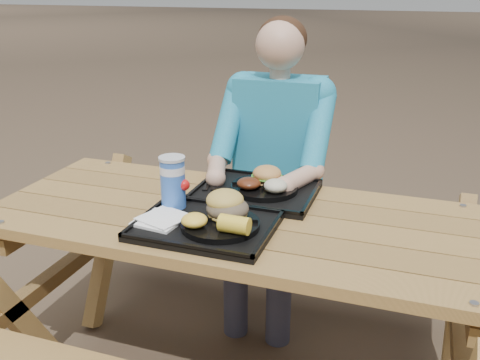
% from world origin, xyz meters
% --- Properties ---
extents(picnic_table, '(1.80, 1.49, 0.75)m').
position_xyz_m(picnic_table, '(0.00, 0.00, 0.38)').
color(picnic_table, '#999999').
rests_on(picnic_table, ground).
extents(tray_near, '(0.45, 0.35, 0.02)m').
position_xyz_m(tray_near, '(-0.07, -0.15, 0.76)').
color(tray_near, black).
rests_on(tray_near, picnic_table).
extents(tray_far, '(0.45, 0.35, 0.02)m').
position_xyz_m(tray_far, '(-0.00, 0.19, 0.76)').
color(tray_far, black).
rests_on(tray_far, picnic_table).
extents(plate_near, '(0.26, 0.26, 0.02)m').
position_xyz_m(plate_near, '(-0.01, -0.16, 0.78)').
color(plate_near, black).
rests_on(plate_near, tray_near).
extents(plate_far, '(0.26, 0.26, 0.02)m').
position_xyz_m(plate_far, '(0.03, 0.20, 0.78)').
color(plate_far, black).
rests_on(plate_far, tray_far).
extents(napkin_stack, '(0.16, 0.16, 0.02)m').
position_xyz_m(napkin_stack, '(-0.22, -0.19, 0.78)').
color(napkin_stack, white).
rests_on(napkin_stack, tray_near).
extents(soda_cup, '(0.09, 0.09, 0.18)m').
position_xyz_m(soda_cup, '(-0.23, -0.05, 0.86)').
color(soda_cup, blue).
rests_on(soda_cup, tray_near).
extents(condiment_bbq, '(0.05, 0.05, 0.03)m').
position_xyz_m(condiment_bbq, '(-0.06, -0.04, 0.79)').
color(condiment_bbq, black).
rests_on(condiment_bbq, tray_near).
extents(condiment_mustard, '(0.05, 0.05, 0.03)m').
position_xyz_m(condiment_mustard, '(0.00, -0.04, 0.78)').
color(condiment_mustard, gold).
rests_on(condiment_mustard, tray_near).
extents(sandwich, '(0.13, 0.13, 0.14)m').
position_xyz_m(sandwich, '(-0.00, -0.11, 0.86)').
color(sandwich, gold).
rests_on(sandwich, plate_near).
extents(mac_cheese, '(0.09, 0.09, 0.04)m').
position_xyz_m(mac_cheese, '(-0.08, -0.22, 0.81)').
color(mac_cheese, yellow).
rests_on(mac_cheese, plate_near).
extents(corn_cob, '(0.10, 0.10, 0.06)m').
position_xyz_m(corn_cob, '(0.06, -0.22, 0.82)').
color(corn_cob, yellow).
rests_on(corn_cob, plate_near).
extents(cutlery_far, '(0.08, 0.14, 0.01)m').
position_xyz_m(cutlery_far, '(-0.18, 0.20, 0.77)').
color(cutlery_far, black).
rests_on(cutlery_far, tray_far).
extents(burger, '(0.11, 0.11, 0.10)m').
position_xyz_m(burger, '(0.03, 0.24, 0.84)').
color(burger, '#C18544').
rests_on(burger, plate_far).
extents(baked_beans, '(0.09, 0.09, 0.04)m').
position_xyz_m(baked_beans, '(-0.02, 0.15, 0.81)').
color(baked_beans, '#572511').
rests_on(baked_beans, plate_far).
extents(potato_salad, '(0.09, 0.09, 0.05)m').
position_xyz_m(potato_salad, '(0.09, 0.15, 0.81)').
color(potato_salad, beige).
rests_on(potato_salad, plate_far).
extents(diner, '(0.48, 0.84, 1.28)m').
position_xyz_m(diner, '(-0.03, 0.62, 0.64)').
color(diner, teal).
rests_on(diner, ground).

